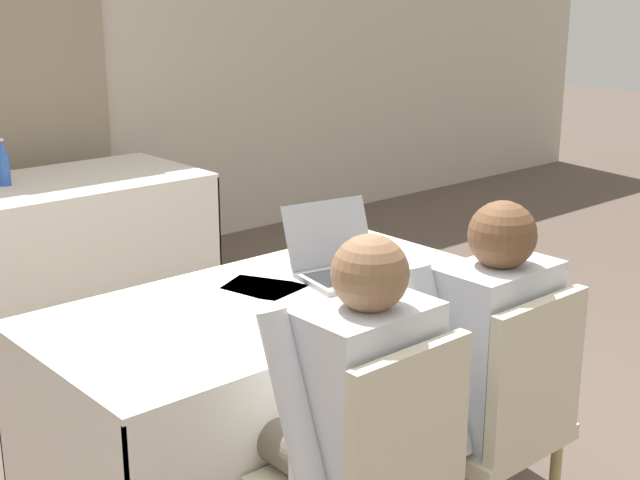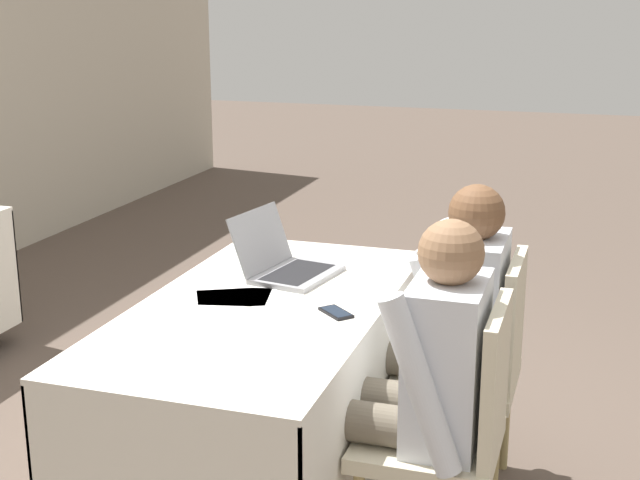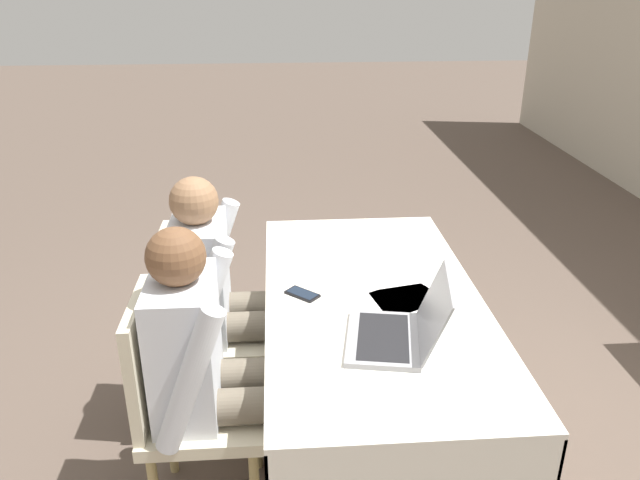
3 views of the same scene
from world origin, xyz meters
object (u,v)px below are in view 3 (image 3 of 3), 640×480
(cell_phone, at_px, (302,294))
(person_white_shirt, at_px, (209,360))
(person_checkered_shirt, at_px, (220,289))
(chair_near_right, at_px, (183,398))
(chair_near_left, at_px, (198,322))
(laptop, at_px, (398,331))

(cell_phone, height_order, person_white_shirt, person_white_shirt)
(person_checkered_shirt, height_order, person_white_shirt, same)
(chair_near_right, bearing_deg, chair_near_left, 0.00)
(laptop, distance_m, cell_phone, 0.48)
(chair_near_right, distance_m, person_white_shirt, 0.19)
(laptop, xyz_separation_m, chair_near_right, (-0.07, -0.76, -0.29))
(laptop, distance_m, person_white_shirt, 0.68)
(laptop, xyz_separation_m, cell_phone, (-0.36, -0.31, -0.04))
(cell_phone, xyz_separation_m, chair_near_right, (0.30, -0.45, -0.25))
(chair_near_right, bearing_deg, person_checkered_shirt, -11.06)
(laptop, distance_m, person_checkered_shirt, 0.90)
(cell_phone, distance_m, person_white_shirt, 0.47)
(person_checkered_shirt, relative_size, person_white_shirt, 1.00)
(person_white_shirt, bearing_deg, chair_near_right, 90.00)
(cell_phone, distance_m, chair_near_right, 0.59)
(laptop, xyz_separation_m, chair_near_left, (-0.60, -0.76, -0.29))
(cell_phone, relative_size, person_white_shirt, 0.12)
(cell_phone, relative_size, chair_near_left, 0.16)
(laptop, relative_size, person_white_shirt, 0.34)
(chair_near_left, distance_m, person_white_shirt, 0.56)
(laptop, relative_size, cell_phone, 2.80)
(person_white_shirt, bearing_deg, person_checkered_shirt, 0.00)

